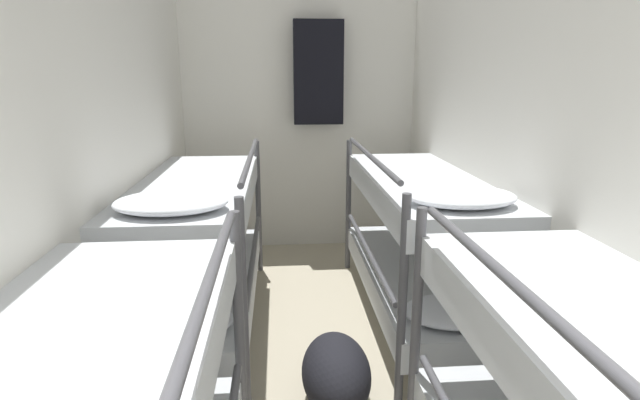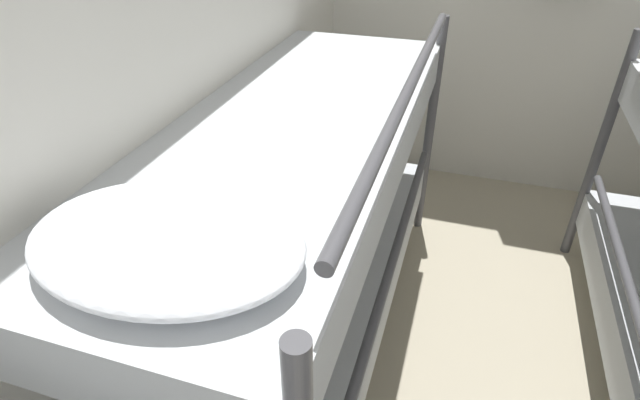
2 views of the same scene
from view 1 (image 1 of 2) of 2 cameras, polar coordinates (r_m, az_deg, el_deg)
wall_left at (r=2.29m, az=-27.57°, el=0.98°), size 0.06×5.33×2.34m
wall_right at (r=2.47m, az=26.75°, el=1.92°), size 0.06×5.33×2.34m
wall_back at (r=4.73m, az=-2.34°, el=8.59°), size 2.24×0.06×2.34m
bunk_stack_left_far at (r=3.24m, az=-13.70°, el=-4.74°), size 0.71×1.92×1.14m
bunk_stack_right_far at (r=3.33m, az=11.41°, el=-4.12°), size 0.71×1.92×1.14m
duffel_bag at (r=2.65m, az=1.85°, el=-19.15°), size 0.35×0.55×0.35m
hanging_coat at (r=4.56m, az=-0.19°, el=14.32°), size 0.44×0.12×0.90m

